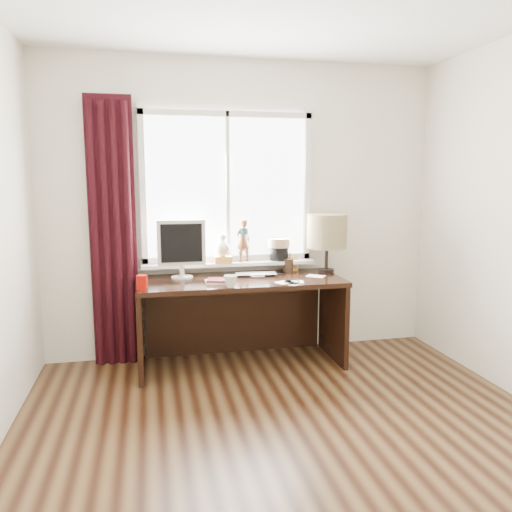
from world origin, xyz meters
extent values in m
cube|color=brown|center=(0.00, 0.00, 0.00)|extent=(3.50, 4.00, 0.00)
cube|color=beige|center=(0.00, 2.00, 1.30)|extent=(3.50, 0.00, 2.60)
imported|color=silver|center=(0.06, 1.72, 0.76)|extent=(0.37, 0.26, 0.03)
imported|color=white|center=(-0.24, 1.33, 0.80)|extent=(0.14, 0.14, 0.10)
cylinder|color=#940902|center=(-0.90, 1.40, 0.80)|extent=(0.08, 0.08, 0.11)
cube|color=white|center=(-0.15, 1.99, 1.50)|extent=(1.40, 0.02, 1.30)
cube|color=silver|center=(-0.15, 1.96, 0.88)|extent=(1.50, 0.05, 0.05)
cube|color=silver|center=(-0.15, 1.96, 2.12)|extent=(1.50, 0.05, 0.05)
cube|color=silver|center=(-0.88, 1.96, 1.50)|extent=(0.05, 0.05, 1.40)
cube|color=silver|center=(0.57, 1.96, 1.50)|extent=(0.05, 0.05, 1.40)
cube|color=silver|center=(-0.15, 1.96, 1.50)|extent=(0.03, 0.05, 1.30)
cube|color=silver|center=(-0.15, 1.91, 0.83)|extent=(1.52, 0.18, 0.03)
cylinder|color=#5F0710|center=(-0.63, 1.89, 0.98)|extent=(0.14, 0.14, 0.26)
cube|color=gold|center=(-0.21, 1.88, 0.88)|extent=(0.15, 0.12, 0.06)
sphere|color=beige|center=(-0.21, 1.88, 0.97)|extent=(0.13, 0.13, 0.13)
sphere|color=beige|center=(-0.21, 1.88, 1.07)|extent=(0.07, 0.07, 0.07)
imported|color=brown|center=(-0.02, 1.91, 1.04)|extent=(0.16, 0.13, 0.38)
cylinder|color=#1E4C51|center=(-0.02, 1.90, 1.12)|extent=(0.11, 0.11, 0.05)
cylinder|color=black|center=(0.30, 1.90, 0.91)|extent=(0.16, 0.16, 0.12)
cylinder|color=#8C6B4C|center=(0.30, 1.90, 1.01)|extent=(0.20, 0.20, 0.08)
cube|color=black|center=(-1.13, 1.92, 1.12)|extent=(0.38, 0.05, 2.25)
cylinder|color=black|center=(-1.27, 1.89, 1.10)|extent=(0.06, 0.06, 2.20)
cylinder|color=black|center=(-1.18, 1.89, 1.10)|extent=(0.06, 0.06, 2.20)
cylinder|color=black|center=(-1.09, 1.89, 1.10)|extent=(0.06, 0.06, 2.20)
cylinder|color=black|center=(-1.00, 1.89, 1.10)|extent=(0.06, 0.06, 2.20)
cube|color=black|center=(-0.10, 1.63, 0.73)|extent=(1.70, 0.70, 0.04)
cube|color=black|center=(-0.93, 1.63, 0.35)|extent=(0.04, 0.64, 0.71)
cube|color=black|center=(0.73, 1.63, 0.35)|extent=(0.04, 0.64, 0.71)
cube|color=black|center=(-0.10, 1.97, 0.35)|extent=(1.60, 0.03, 0.71)
cylinder|color=beige|center=(-0.58, 1.76, 0.76)|extent=(0.18, 0.18, 0.01)
cylinder|color=beige|center=(-0.58, 1.76, 0.81)|extent=(0.04, 0.04, 0.10)
cube|color=beige|center=(-0.58, 1.76, 1.05)|extent=(0.40, 0.04, 0.38)
cube|color=black|center=(-0.58, 1.74, 1.05)|extent=(0.34, 0.01, 0.32)
cube|color=beige|center=(-0.30, 1.51, 0.76)|extent=(0.23, 0.17, 0.02)
cube|color=#550B14|center=(-0.29, 1.50, 0.78)|extent=(0.24, 0.19, 0.01)
cylinder|color=black|center=(0.37, 1.84, 0.81)|extent=(0.09, 0.09, 0.12)
cylinder|color=black|center=(0.36, 1.85, 0.86)|extent=(0.01, 0.01, 0.22)
cylinder|color=black|center=(0.38, 1.83, 0.84)|extent=(0.01, 0.01, 0.19)
cylinder|color=black|center=(0.37, 1.86, 0.88)|extent=(0.01, 0.01, 0.25)
cylinder|color=black|center=(0.39, 1.85, 0.83)|extent=(0.01, 0.01, 0.17)
cube|color=gold|center=(0.43, 1.90, 0.81)|extent=(0.10, 0.02, 0.13)
cube|color=#996633|center=(0.43, 1.89, 0.81)|extent=(0.08, 0.01, 0.10)
cylinder|color=black|center=(0.70, 1.75, 0.77)|extent=(0.14, 0.14, 0.03)
cylinder|color=black|center=(0.70, 1.75, 0.89)|extent=(0.03, 0.03, 0.22)
cylinder|color=tan|center=(0.70, 1.75, 1.12)|extent=(0.35, 0.35, 0.30)
cube|color=white|center=(0.30, 1.41, 0.75)|extent=(0.17, 0.14, 0.00)
cube|color=white|center=(0.55, 1.60, 0.75)|extent=(0.19, 0.18, 0.00)
cube|color=white|center=(0.23, 1.41, 0.75)|extent=(0.18, 0.16, 0.00)
torus|color=black|center=(0.28, 1.41, 0.75)|extent=(0.13, 0.13, 0.01)
torus|color=black|center=(0.28, 1.79, 0.75)|extent=(0.11, 0.11, 0.01)
torus|color=black|center=(0.17, 1.73, 0.75)|extent=(0.12, 0.12, 0.01)
camera|label=1|loc=(-0.84, -2.39, 1.58)|focal=35.00mm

